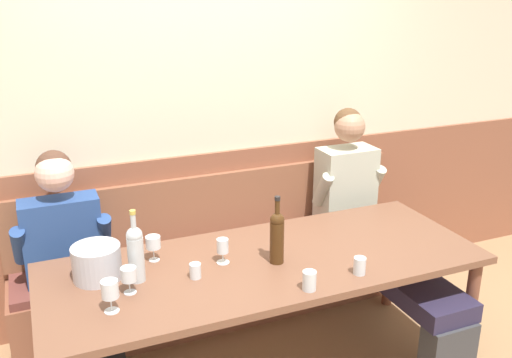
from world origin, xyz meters
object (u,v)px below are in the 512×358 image
Objects in this scene: person_center_left_seat at (372,224)px; wine_glass_left_end at (129,276)px; water_tumbler_center at (195,271)px; wine_bottle_clear_water at (277,235)px; wine_bottle_green_tall at (136,252)px; wine_glass_mid_right at (223,247)px; person_left_seat at (72,293)px; water_tumbler_left at (360,266)px; dining_table at (266,272)px; water_tumbler_right at (309,281)px; wall_bench at (223,276)px; wine_glass_mid_left at (110,291)px; wine_glass_center_front at (153,243)px; ice_bucket at (97,262)px.

person_center_left_seat reaches higher than wine_glass_left_end.
wine_bottle_clear_water is at bearing -0.72° from water_tumbler_center.
wine_glass_mid_right is at bearing 1.55° from wine_bottle_green_tall.
wine_glass_mid_right is (0.75, -0.23, 0.22)m from person_left_seat.
dining_table is at bearing 139.95° from water_tumbler_left.
wine_glass_left_end is (-0.77, -0.01, -0.06)m from wine_bottle_clear_water.
wine_bottle_clear_water is 4.84× the size of water_tumbler_center.
wine_glass_mid_right is at bearing 164.16° from dining_table.
dining_table is at bearing -4.25° from wine_bottle_green_tall.
person_left_seat is at bearing 148.15° from water_tumbler_right.
dining_table is at bearing 137.77° from wine_bottle_clear_water.
wine_glass_left_end is (0.24, -0.34, 0.22)m from person_left_seat.
wall_bench is 27.27× the size of water_tumbler_right.
wine_bottle_green_tall is (-0.67, 0.05, 0.23)m from dining_table.
wine_glass_left_end is at bearing -134.02° from wall_bench.
wine_glass_mid_left reaches higher than water_tumbler_center.
wine_glass_center_front is (0.18, 0.28, 0.01)m from wine_glass_left_end.
ice_bucket is at bearing 92.34° from wine_glass_mid_left.
wine_glass_mid_left reaches higher than dining_table.
water_tumbler_right is 0.57m from water_tumbler_center.
person_left_seat is 13.54× the size of water_tumbler_right.
ice_bucket is 0.63m from wine_glass_mid_right.
water_tumbler_center is (0.15, -0.26, -0.06)m from wine_glass_center_front.
dining_table is 0.28m from wine_glass_mid_right.
dining_table is 6.31× the size of wine_bottle_clear_water.
wall_bench is 34.49× the size of water_tumbler_center.
person_left_seat reaches higher than wine_glass_mid_right.
wine_glass_mid_right is 0.98× the size of wine_glass_center_front.
water_tumbler_left reaches higher than water_tumbler_center.
wine_bottle_clear_water is at bearing -11.99° from ice_bucket.
wine_bottle_clear_water is 2.79× the size of wine_glass_left_end.
wine_bottle_green_tall is at bearing 175.75° from dining_table.
dining_table is 0.96m from person_center_left_seat.
wine_glass_mid_left is 0.92m from water_tumbler_right.
ice_bucket is 2.49× the size of water_tumbler_right.
wine_glass_center_front is at bearing 14.92° from ice_bucket.
wine_bottle_clear_water is at bearing 140.26° from water_tumbler_left.
wall_bench is at bearing 93.84° from water_tumbler_right.
water_tumbler_right is at bearing -86.16° from wall_bench.
wall_bench is 1.17m from water_tumbler_right.
wine_bottle_clear_water is 2.68× the size of wine_glass_center_front.
dining_table is 0.38m from water_tumbler_right.
person_center_left_seat is 1.68m from wine_glass_left_end.
wine_glass_center_front is (0.29, 0.41, -0.00)m from wine_glass_mid_left.
ice_bucket is 0.33m from wine_glass_mid_left.
water_tumbler_left is (0.38, -0.32, 0.12)m from dining_table.
person_left_seat reaches higher than water_tumbler_left.
person_left_seat is 1.24m from water_tumbler_right.
wine_glass_mid_right is at bearing 28.46° from water_tumbler_center.
wine_glass_mid_left reaches higher than wine_glass_left_end.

